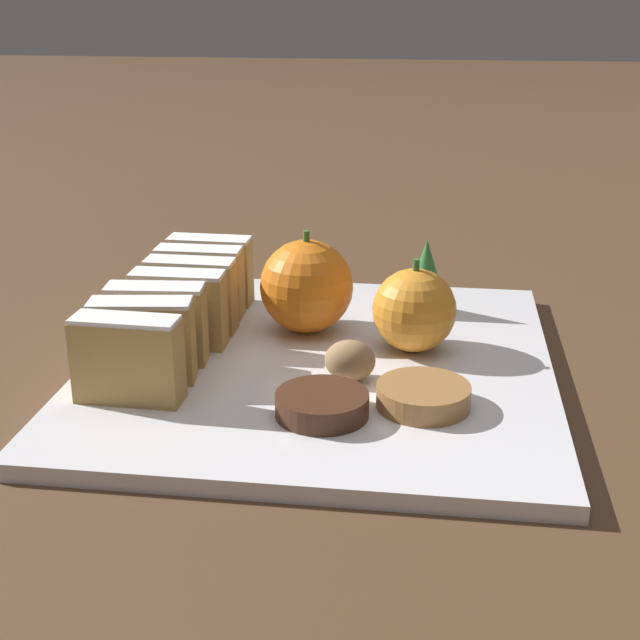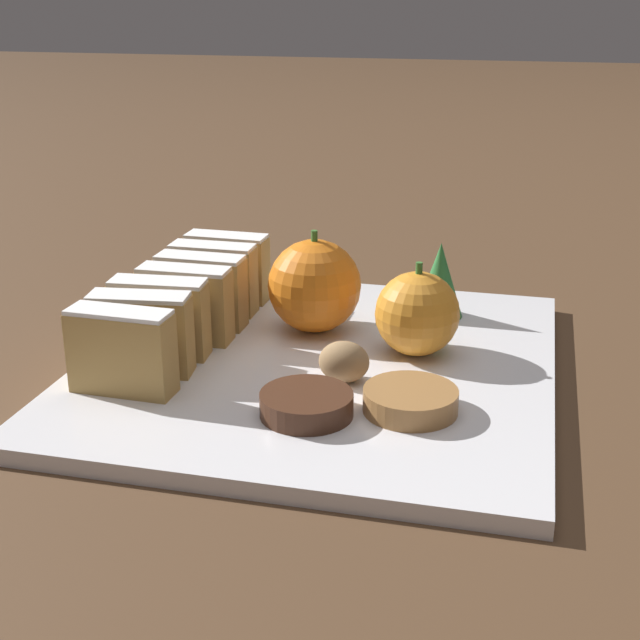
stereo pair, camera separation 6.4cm
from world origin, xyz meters
name	(u,v)px [view 2 (the right image)]	position (x,y,z in m)	size (l,w,h in m)	color
ground_plane	(320,373)	(0.00, 0.00, 0.00)	(6.00, 6.00, 0.00)	#513823
serving_platter	(320,366)	(0.00, 0.00, 0.01)	(0.34, 0.36, 0.01)	white
stollen_slice_front	(122,351)	(-0.11, -0.09, 0.04)	(0.07, 0.03, 0.06)	tan
stollen_slice_second	(141,334)	(-0.12, -0.05, 0.04)	(0.07, 0.03, 0.06)	tan
stollen_slice_third	(160,318)	(-0.12, -0.02, 0.04)	(0.07, 0.03, 0.06)	tan
stollen_slice_fourth	(185,304)	(-0.11, 0.01, 0.04)	(0.07, 0.03, 0.06)	tan
stollen_slice_fifth	(201,291)	(-0.11, 0.04, 0.04)	(0.07, 0.02, 0.06)	tan
stollen_slice_sixth	(213,278)	(-0.11, 0.08, 0.04)	(0.07, 0.03, 0.06)	tan
stollen_slice_back	(227,267)	(-0.11, 0.11, 0.04)	(0.07, 0.03, 0.06)	tan
orange_near	(417,314)	(0.07, 0.03, 0.04)	(0.06, 0.06, 0.07)	orange
orange_far	(314,286)	(-0.02, 0.06, 0.05)	(0.07, 0.07, 0.08)	orange
walnut	(344,362)	(0.03, -0.04, 0.03)	(0.04, 0.03, 0.03)	#9E7A51
chocolate_cookie	(306,404)	(0.01, -0.09, 0.02)	(0.06, 0.06, 0.02)	#472819
gingerbread_cookie	(410,400)	(0.08, -0.07, 0.02)	(0.06, 0.06, 0.02)	#A3703D
evergreen_sprig	(440,280)	(0.07, 0.11, 0.04)	(0.04, 0.04, 0.06)	#2D7538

